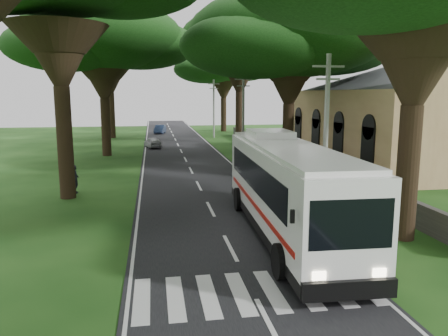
# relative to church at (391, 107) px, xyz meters

# --- Properties ---
(ground) EXTENTS (140.00, 140.00, 0.00)m
(ground) POSITION_rel_church_xyz_m (-17.86, -21.55, -4.91)
(ground) COLOR #184012
(ground) RESTS_ON ground
(road) EXTENTS (8.00, 120.00, 0.04)m
(road) POSITION_rel_church_xyz_m (-17.86, 3.45, -4.90)
(road) COLOR black
(road) RESTS_ON ground
(crosswalk) EXTENTS (8.00, 3.00, 0.01)m
(crosswalk) POSITION_rel_church_xyz_m (-17.86, -23.55, -4.91)
(crosswalk) COLOR silver
(crosswalk) RESTS_ON ground
(property_wall) EXTENTS (0.35, 50.00, 1.20)m
(property_wall) POSITION_rel_church_xyz_m (-8.86, 2.45, -4.31)
(property_wall) COLOR #383533
(property_wall) RESTS_ON ground
(church) EXTENTS (14.00, 24.00, 11.60)m
(church) POSITION_rel_church_xyz_m (0.00, 0.00, 0.00)
(church) COLOR tan
(church) RESTS_ON ground
(pole_near) EXTENTS (1.60, 0.24, 8.00)m
(pole_near) POSITION_rel_church_xyz_m (-12.36, -15.55, -0.73)
(pole_near) COLOR gray
(pole_near) RESTS_ON ground
(pole_mid) EXTENTS (1.60, 0.24, 8.00)m
(pole_mid) POSITION_rel_church_xyz_m (-12.36, 4.45, -0.73)
(pole_mid) COLOR gray
(pole_mid) RESTS_ON ground
(pole_far) EXTENTS (1.60, 0.24, 8.00)m
(pole_far) POSITION_rel_church_xyz_m (-12.36, 24.45, -0.73)
(pole_far) COLOR gray
(pole_far) RESTS_ON ground
(tree_l_midb) EXTENTS (15.50, 15.50, 14.76)m
(tree_l_midb) POSITION_rel_church_xyz_m (-25.36, 8.45, 6.48)
(tree_l_midb) COLOR black
(tree_l_midb) RESTS_ON ground
(tree_l_far) EXTENTS (15.57, 15.57, 16.05)m
(tree_l_far) POSITION_rel_church_xyz_m (-26.36, 26.45, 7.73)
(tree_l_far) COLOR black
(tree_l_far) RESTS_ON ground
(tree_r_mida) EXTENTS (16.22, 16.22, 14.14)m
(tree_r_mida) POSITION_rel_church_xyz_m (-9.86, -1.55, 5.73)
(tree_r_mida) COLOR black
(tree_r_mida) RESTS_ON ground
(tree_r_midb) EXTENTS (13.63, 13.63, 15.85)m
(tree_r_midb) POSITION_rel_church_xyz_m (-10.36, 16.45, 7.86)
(tree_r_midb) COLOR black
(tree_r_midb) RESTS_ON ground
(tree_r_far) EXTENTS (14.66, 14.66, 14.05)m
(tree_r_far) POSITION_rel_church_xyz_m (-9.36, 34.45, 5.93)
(tree_r_far) COLOR black
(tree_r_far) RESTS_ON ground
(coach_bus) EXTENTS (3.54, 13.55, 3.97)m
(coach_bus) POSITION_rel_church_xyz_m (-15.16, -18.21, -2.77)
(coach_bus) COLOR white
(coach_bus) RESTS_ON ground
(distant_car_a) EXTENTS (2.23, 3.83, 1.22)m
(distant_car_a) POSITION_rel_church_xyz_m (-20.86, 13.92, -4.27)
(distant_car_a) COLOR #A2A2A6
(distant_car_a) RESTS_ON road
(distant_car_b) EXTENTS (2.02, 4.08, 1.29)m
(distant_car_b) POSITION_rel_church_xyz_m (-19.70, 32.04, -4.24)
(distant_car_b) COLOR navy
(distant_car_b) RESTS_ON road
(pedestrian) EXTENTS (0.47, 0.67, 1.77)m
(pedestrian) POSITION_rel_church_xyz_m (-25.62, -8.33, -4.02)
(pedestrian) COLOR black
(pedestrian) RESTS_ON ground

